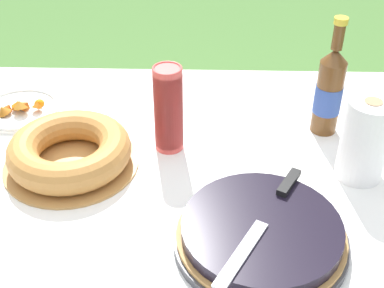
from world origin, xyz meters
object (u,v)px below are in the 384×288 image
(cup_stack, at_px, (168,109))
(berry_tart, at_px, (261,235))
(serving_knife, at_px, (268,213))
(paper_towel_roll, at_px, (365,140))
(bundt_cake, at_px, (70,151))
(cider_bottle_amber, at_px, (329,91))
(snack_plate_left, at_px, (19,109))

(cup_stack, bearing_deg, berry_tart, -58.39)
(serving_knife, bearing_deg, cup_stack, -115.96)
(cup_stack, distance_m, paper_towel_roll, 0.47)
(bundt_cake, distance_m, cider_bottle_amber, 0.67)
(berry_tart, height_order, bundt_cake, bundt_cake)
(bundt_cake, relative_size, paper_towel_roll, 1.60)
(berry_tart, bearing_deg, snack_plate_left, 142.72)
(berry_tart, relative_size, bundt_cake, 1.09)
(cup_stack, bearing_deg, snack_plate_left, 160.87)
(berry_tart, xyz_separation_m, snack_plate_left, (-0.64, 0.49, -0.02))
(cup_stack, distance_m, cider_bottle_amber, 0.42)
(serving_knife, height_order, cider_bottle_amber, cider_bottle_amber)
(bundt_cake, distance_m, cup_stack, 0.26)
(serving_knife, relative_size, paper_towel_roll, 1.66)
(serving_knife, relative_size, bundt_cake, 1.03)
(cup_stack, height_order, paper_towel_roll, cup_stack)
(bundt_cake, distance_m, paper_towel_roll, 0.70)
(serving_knife, xyz_separation_m, paper_towel_roll, (0.24, 0.21, 0.04))
(cup_stack, xyz_separation_m, snack_plate_left, (-0.43, 0.15, -0.10))
(bundt_cake, height_order, paper_towel_roll, paper_towel_roll)
(berry_tart, bearing_deg, cider_bottle_amber, 64.85)
(berry_tart, distance_m, cup_stack, 0.41)
(bundt_cake, bearing_deg, cider_bottle_amber, 15.02)
(serving_knife, distance_m, snack_plate_left, 0.80)
(berry_tart, distance_m, snack_plate_left, 0.81)
(berry_tart, bearing_deg, serving_knife, 61.38)
(bundt_cake, bearing_deg, snack_plate_left, 130.16)
(berry_tart, relative_size, cup_stack, 1.57)
(cider_bottle_amber, height_order, snack_plate_left, cider_bottle_amber)
(berry_tart, bearing_deg, paper_towel_roll, 43.25)
(cider_bottle_amber, bearing_deg, snack_plate_left, 175.85)
(berry_tart, xyz_separation_m, paper_towel_roll, (0.25, 0.24, 0.07))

